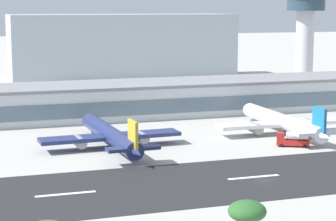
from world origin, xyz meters
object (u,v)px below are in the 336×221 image
distant_hotel_block (123,47)px  airliner_gold_tail_gate_0 (112,136)px  control_tower (305,29)px  service_fuel_truck_0 (293,139)px  terminal_building (158,98)px  palm_tree_0 (247,213)px  airliner_blue_tail_gate_1 (285,123)px

distant_hotel_block → airliner_gold_tail_gate_0: bearing=-105.3°
control_tower → distant_hotel_block: control_tower is taller
control_tower → service_fuel_truck_0: bearing=-121.2°
distant_hotel_block → airliner_gold_tail_gate_0: 163.70m
distant_hotel_block → service_fuel_truck_0: bearing=-89.0°
terminal_building → airliner_gold_tail_gate_0: terminal_building is taller
airliner_gold_tail_gate_0 → palm_tree_0: 89.74m
airliner_blue_tail_gate_1 → distant_hotel_block: bearing=3.6°
airliner_blue_tail_gate_1 → palm_tree_0: palm_tree_0 is taller
distant_hotel_block → airliner_blue_tail_gate_1: size_ratio=2.24×
control_tower → service_fuel_truck_0: (-60.21, -99.38, -24.66)m
distant_hotel_block → airliner_blue_tail_gate_1: bearing=-86.7°
control_tower → service_fuel_truck_0: size_ratio=4.69×
control_tower → palm_tree_0: size_ratio=3.28×
control_tower → airliner_gold_tail_gate_0: control_tower is taller
airliner_blue_tail_gate_1 → service_fuel_truck_0: (-6.04, -15.55, -1.33)m
palm_tree_0 → airliner_gold_tail_gate_0: bearing=87.8°
distant_hotel_block → service_fuel_truck_0: distant_hotel_block is taller
palm_tree_0 → distant_hotel_block: bearing=79.3°
distant_hotel_block → palm_tree_0: bearing=-100.7°
distant_hotel_block → service_fuel_truck_0: (2.84, -170.11, -14.28)m
airliner_blue_tail_gate_1 → control_tower: bearing=-32.5°
terminal_building → control_tower: (78.67, 39.17, 21.05)m
control_tower → distant_hotel_block: 95.32m
airliner_gold_tail_gate_0 → service_fuel_truck_0: 47.53m
airliner_blue_tail_gate_1 → palm_tree_0: 107.80m
airliner_gold_tail_gate_0 → service_fuel_truck_0: bearing=-108.0°
airliner_gold_tail_gate_0 → airliner_blue_tail_gate_1: airliner_blue_tail_gate_1 is taller
terminal_building → palm_tree_0: 140.41m
service_fuel_truck_0 → palm_tree_0: (-49.28, -76.67, 8.87)m
distant_hotel_block → service_fuel_truck_0: 170.73m
airliner_gold_tail_gate_0 → service_fuel_truck_0: (45.79, -12.68, -1.30)m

